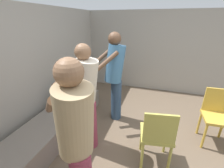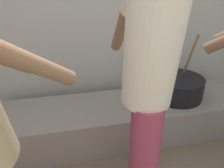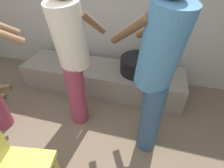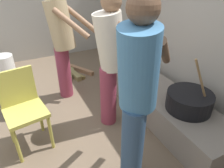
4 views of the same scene
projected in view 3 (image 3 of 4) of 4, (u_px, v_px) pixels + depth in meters
name	position (u px, v px, depth m)	size (l,w,h in m)	color
block_enclosure_rear	(104.00, 8.00, 2.49)	(5.49, 0.20, 2.09)	#9E998E
hearth_ledge	(102.00, 78.00, 2.60)	(2.34, 0.60, 0.36)	slate
cooking_pot_main	(139.00, 65.00, 2.34)	(0.51, 0.51, 0.66)	black
cook_in_cream_shirt	(72.00, 53.00, 1.67)	(0.39, 0.69, 1.58)	#8C3347
cook_in_blue_shirt	(157.00, 68.00, 1.34)	(0.70, 0.72, 1.67)	navy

